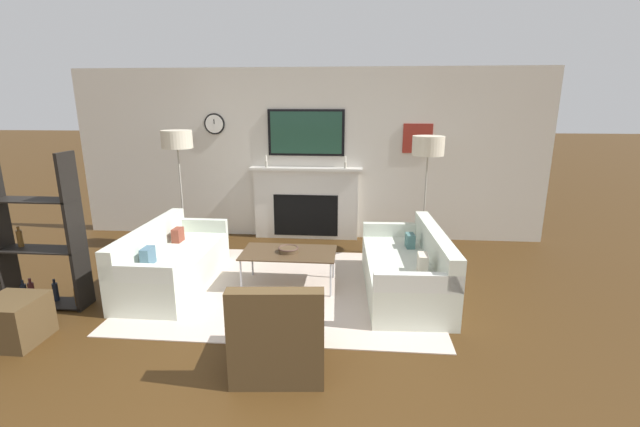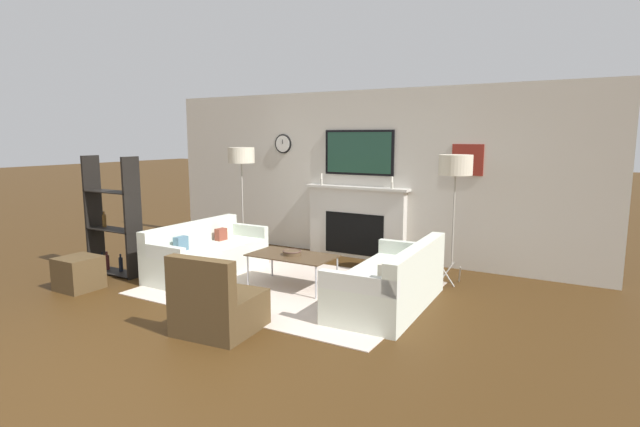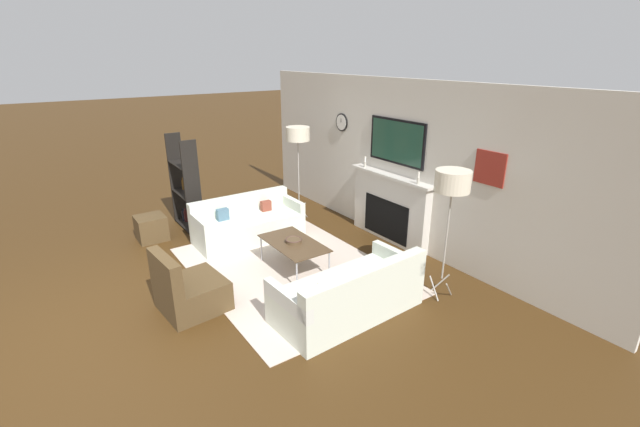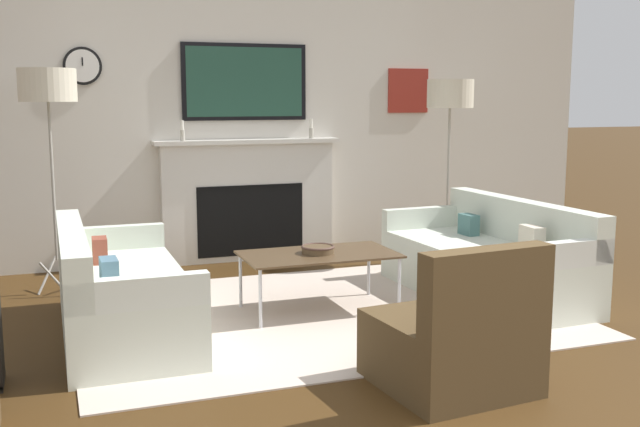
{
  "view_description": "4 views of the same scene",
  "coord_description": "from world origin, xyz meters",
  "views": [
    {
      "loc": [
        0.81,
        -2.16,
        2.19
      ],
      "look_at": [
        0.35,
        3.17,
        0.78
      ],
      "focal_mm": 24.0,
      "sensor_mm": 36.0,
      "label": 1
    },
    {
      "loc": [
        3.52,
        -2.68,
        1.97
      ],
      "look_at": [
        0.26,
        2.93,
        0.96
      ],
      "focal_mm": 28.0,
      "sensor_mm": 36.0,
      "label": 2
    },
    {
      "loc": [
        4.97,
        -0.32,
        3.05
      ],
      "look_at": [
        -0.09,
        3.17,
        0.75
      ],
      "focal_mm": 24.0,
      "sensor_mm": 36.0,
      "label": 3
    },
    {
      "loc": [
        -1.82,
        -2.41,
        1.57
      ],
      "look_at": [
        0.05,
        2.68,
        0.72
      ],
      "focal_mm": 42.0,
      "sensor_mm": 36.0,
      "label": 4
    }
  ],
  "objects": [
    {
      "name": "floor_lamp_right",
      "position": [
        1.78,
        3.85,
        1.58
      ],
      "size": [
        0.44,
        0.44,
        1.74
      ],
      "color": "#9E998E",
      "rests_on": "ground_plane"
    },
    {
      "name": "shelf_unit",
      "position": [
        -2.55,
        1.89,
        0.75
      ],
      "size": [
        0.89,
        0.28,
        1.7
      ],
      "color": "black",
      "rests_on": "ground_plane"
    },
    {
      "name": "coffee_table",
      "position": [
        0.02,
        2.63,
        0.41
      ],
      "size": [
        1.13,
        0.63,
        0.44
      ],
      "color": "#4C3823",
      "rests_on": "ground_plane"
    },
    {
      "name": "couch_left",
      "position": [
        -1.42,
        2.57,
        0.27
      ],
      "size": [
        0.79,
        1.84,
        0.73
      ],
      "color": "silver",
      "rests_on": "ground_plane"
    },
    {
      "name": "decorative_bowl",
      "position": [
        0.01,
        2.63,
        0.47
      ],
      "size": [
        0.25,
        0.25,
        0.06
      ],
      "color": "brown",
      "rests_on": "coffee_table"
    },
    {
      "name": "ground_plane",
      "position": [
        0.0,
        0.0,
        0.0
      ],
      "size": [
        60.0,
        60.0,
        0.0
      ],
      "primitive_type": "plane",
      "color": "#3E2710"
    },
    {
      "name": "couch_right",
      "position": [
        1.43,
        2.57,
        0.27
      ],
      "size": [
        0.94,
        1.88,
        0.76
      ],
      "color": "silver",
      "rests_on": "ground_plane"
    },
    {
      "name": "area_rug",
      "position": [
        0.0,
        2.57,
        0.01
      ],
      "size": [
        3.46,
        2.56,
        0.01
      ],
      "color": "beige",
      "rests_on": "ground_plane"
    },
    {
      "name": "ottoman",
      "position": [
        -2.33,
        1.17,
        0.21
      ],
      "size": [
        0.48,
        0.48,
        0.43
      ],
      "color": "#4C3920",
      "rests_on": "ground_plane"
    },
    {
      "name": "armchair",
      "position": [
        0.2,
        0.98,
        0.27
      ],
      "size": [
        0.81,
        0.82,
        0.82
      ],
      "color": "#4C3920",
      "rests_on": "ground_plane"
    },
    {
      "name": "floor_lamp_left",
      "position": [
        -1.78,
        3.85,
        1.64
      ],
      "size": [
        0.44,
        0.44,
        1.8
      ],
      "color": "#9E998E",
      "rests_on": "ground_plane"
    },
    {
      "name": "fireplace_wall",
      "position": [
        0.0,
        4.66,
        1.22
      ],
      "size": [
        7.56,
        0.28,
        2.7
      ],
      "color": "beige",
      "rests_on": "ground_plane"
    }
  ]
}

